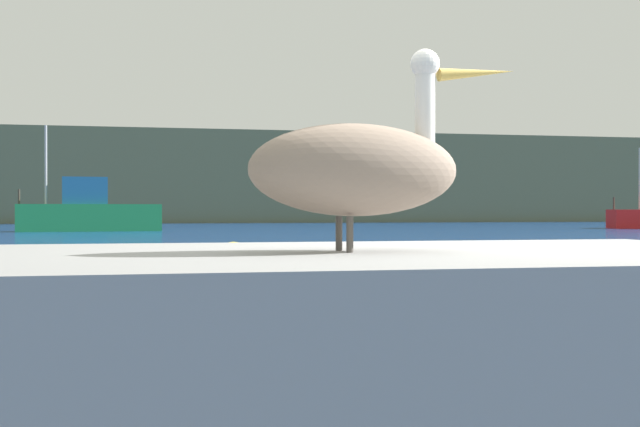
% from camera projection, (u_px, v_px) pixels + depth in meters
% --- Properties ---
extents(ground_plane, '(260.00, 260.00, 0.00)m').
position_uv_depth(ground_plane, '(499.00, 413.00, 4.22)').
color(ground_plane, navy).
extents(hillside_backdrop, '(140.00, 13.92, 7.09)m').
position_uv_depth(hillside_backdrop, '(173.00, 179.00, 66.00)').
color(hillside_backdrop, '#5B664C').
rests_on(hillside_backdrop, ground).
extents(pier_dock, '(3.98, 2.08, 0.90)m').
position_uv_depth(pier_dock, '(355.00, 354.00, 3.48)').
color(pier_dock, '#969696').
rests_on(pier_dock, ground).
extents(pelican, '(1.26, 0.51, 0.90)m').
position_uv_depth(pelican, '(358.00, 167.00, 3.48)').
color(pelican, gray).
rests_on(pelican, pier_dock).
extents(fishing_boat_green, '(6.84, 2.75, 5.05)m').
position_uv_depth(fishing_boat_green, '(89.00, 213.00, 38.53)').
color(fishing_boat_green, '#1E8C4C').
rests_on(fishing_boat_green, ground).
extents(mooring_buoy, '(0.59, 0.59, 0.59)m').
position_uv_depth(mooring_buoy, '(234.00, 261.00, 11.94)').
color(mooring_buoy, yellow).
rests_on(mooring_buoy, ground).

